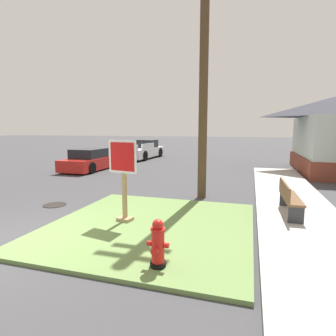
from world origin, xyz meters
The scene contains 10 objects.
ground_plane centered at (0.00, 0.00, 0.00)m, with size 160.00×160.00×0.00m, color #3D3D3F.
grass_corner_patch centered at (2.52, 1.71, 0.04)m, with size 4.81×4.98×0.08m, color #668447.
sidewalk_strip centered at (6.12, 5.29, 0.06)m, with size 2.20×14.33×0.12m, color #B2AFA8.
fire_hydrant centered at (3.37, -0.23, 0.47)m, with size 0.38×0.34×0.83m.
stop_sign centered at (1.80, 1.74, 1.10)m, with size 0.81×0.34×2.05m.
manhole_cover centered at (-1.07, 2.66, 0.01)m, with size 0.70×0.70×0.02m, color black.
parked_sedan_red centered at (-4.16, 9.62, 0.54)m, with size 1.87×4.17×1.25m.
pickup_truck_white centered at (-3.69, 16.49, 0.62)m, with size 2.25×5.48×1.48m.
street_bench centered at (5.82, 3.45, 0.59)m, with size 0.45×1.76×0.85m.
utility_pole centered at (3.20, 4.99, 4.79)m, with size 1.44×0.30×9.25m.
Camera 1 is at (4.80, -4.37, 2.39)m, focal length 29.37 mm.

